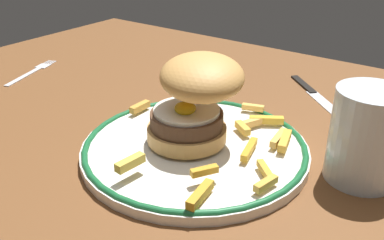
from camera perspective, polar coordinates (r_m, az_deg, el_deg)
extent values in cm
cube|color=brown|center=(54.46, 0.37, -6.27)|extent=(123.60, 93.64, 4.00)
cylinder|color=white|center=(53.15, 0.00, -3.87)|extent=(28.01, 28.01, 1.20)
torus|color=#196033|center=(52.86, 0.00, -3.31)|extent=(27.61, 27.61, 0.80)
cylinder|color=tan|center=(52.59, -0.93, -1.86)|extent=(9.85, 9.85, 1.80)
cylinder|color=#513523|center=(51.74, -0.95, -0.05)|extent=(8.97, 8.97, 1.90)
cylinder|color=white|center=(51.22, -0.96, 1.15)|extent=(8.07, 8.07, 0.50)
ellipsoid|color=yellow|center=(50.47, -0.93, 1.59)|extent=(2.60, 2.60, 1.40)
ellipsoid|color=tan|center=(50.44, 0.95, 5.96)|extent=(14.41, 14.51, 5.90)
cube|color=gold|center=(47.13, 9.74, -6.64)|extent=(3.07, 2.91, 0.75)
cube|color=gold|center=(44.99, 9.85, -8.38)|extent=(1.42, 3.24, 0.81)
cube|color=gold|center=(59.96, -2.28, 1.30)|extent=(4.01, 2.23, 0.81)
cube|color=gold|center=(50.73, 7.66, -3.89)|extent=(1.93, 4.80, 0.81)
cube|color=gold|center=(53.78, 11.49, -2.34)|extent=(1.34, 4.33, 0.83)
cube|color=gold|center=(53.11, 12.30, -2.72)|extent=(2.13, 4.65, 0.97)
cube|color=gold|center=(55.37, 6.79, -1.05)|extent=(2.95, 2.38, 0.89)
cube|color=#ECB34E|center=(61.41, 8.15, 1.67)|extent=(3.22, 1.72, 0.80)
cube|color=gold|center=(44.93, 1.67, -6.82)|extent=(2.22, 2.99, 0.78)
cube|color=gold|center=(57.90, 9.93, 0.02)|extent=(4.33, 3.18, 0.93)
cube|color=gold|center=(42.71, 1.11, -9.92)|extent=(1.59, 4.60, 0.95)
cube|color=gold|center=(61.25, -6.99, 1.75)|extent=(0.95, 3.45, 0.94)
cube|color=gold|center=(58.93, 1.36, 0.83)|extent=(3.58, 1.61, 0.77)
cube|color=gold|center=(46.15, -8.27, -5.67)|extent=(1.36, 3.66, 0.99)
cube|color=#ECAB4F|center=(57.15, 8.35, -0.26)|extent=(2.30, 3.75, 0.86)
cube|color=gold|center=(63.69, -1.11, 2.93)|extent=(3.69, 2.26, 0.92)
cylinder|color=silver|center=(49.87, 22.32, -2.00)|extent=(7.93, 7.93, 10.64)
cylinder|color=silver|center=(51.15, 21.80, -4.73)|extent=(7.30, 7.30, 5.10)
cube|color=silver|center=(83.76, -21.57, 5.50)|extent=(4.37, 9.74, 0.36)
cube|color=silver|center=(88.27, -19.32, 6.88)|extent=(2.89, 3.01, 0.32)
cube|color=silver|center=(90.39, -18.95, 7.38)|extent=(1.07, 2.34, 0.28)
cube|color=silver|center=(90.11, -18.69, 7.36)|extent=(1.07, 2.34, 0.28)
cube|color=silver|center=(89.84, -18.42, 7.35)|extent=(1.07, 2.34, 0.28)
cube|color=silver|center=(89.56, -18.15, 7.33)|extent=(1.07, 2.34, 0.28)
cube|color=black|center=(76.58, 14.69, 4.75)|extent=(6.67, 6.33, 0.70)
cube|color=silver|center=(69.66, 17.52, 2.10)|extent=(9.27, 8.82, 0.24)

